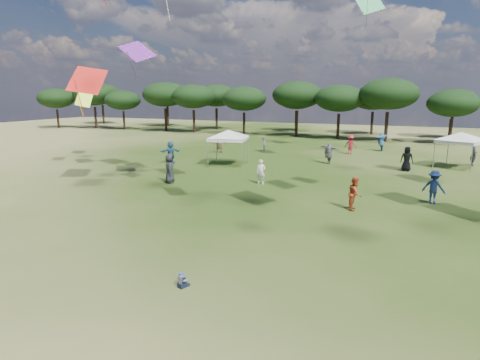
% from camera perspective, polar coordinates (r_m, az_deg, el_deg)
% --- Properties ---
extents(ground, '(140.00, 140.00, 0.00)m').
position_cam_1_polar(ground, '(11.43, -13.91, -18.39)').
color(ground, '#2F4615').
rests_on(ground, ground).
extents(tree_line, '(108.78, 17.63, 7.77)m').
position_cam_1_polar(tree_line, '(55.27, 19.66, 11.19)').
color(tree_line, black).
rests_on(tree_line, ground).
extents(tent_left, '(5.74, 5.74, 3.18)m').
position_cam_1_polar(tent_left, '(32.55, -1.67, 6.93)').
color(tent_left, gray).
rests_on(tent_left, ground).
extents(tent_right, '(5.33, 5.33, 3.12)m').
position_cam_1_polar(tent_right, '(35.65, 28.96, 5.78)').
color(tent_right, gray).
rests_on(tent_right, ground).
extents(toddler, '(0.35, 0.38, 0.47)m').
position_cam_1_polar(toddler, '(12.61, -8.22, -14.01)').
color(toddler, black).
rests_on(toddler, ground).
extents(festival_crowd, '(25.74, 24.30, 1.91)m').
position_cam_1_polar(festival_crowd, '(33.64, 11.48, 3.69)').
color(festival_crowd, '#937050').
rests_on(festival_crowd, ground).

